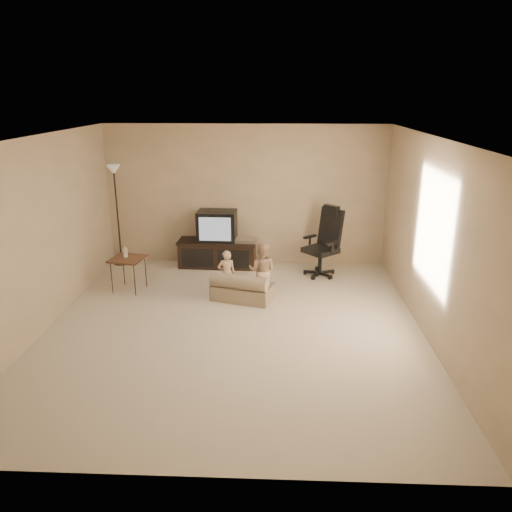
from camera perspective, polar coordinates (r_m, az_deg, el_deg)
The scene contains 9 objects.
floor at distance 6.79m, azimuth -2.54°, elevation -8.15°, with size 5.50×5.50×0.00m, color beige.
room_shell at distance 6.26m, azimuth -2.74°, elevation 4.40°, with size 5.50×5.50×5.50m.
tv_stand at distance 8.99m, azimuth -4.40°, elevation 1.43°, with size 1.44×0.57×1.02m.
office_chair at distance 8.60m, azimuth 7.73°, elevation 0.60°, with size 0.79×0.79×1.21m.
side_table at distance 8.08m, azimuth -14.48°, elevation -0.32°, with size 0.57×0.57×0.73m.
floor_lamp at distance 9.22m, azimuth -15.75°, elevation 6.97°, with size 0.28×0.28×1.81m.
child_sofa at distance 7.56m, azimuth -1.67°, elevation -3.80°, with size 1.00×0.73×0.44m.
toddler_left at distance 7.60m, azimuth -3.38°, elevation -2.08°, with size 0.28×0.20×0.76m, color tan.
toddler_right at distance 7.57m, azimuth 0.70°, elevation -1.68°, with size 0.42×0.23×0.87m, color tan.
Camera 1 is at (0.56, -6.05, 3.01)m, focal length 35.00 mm.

